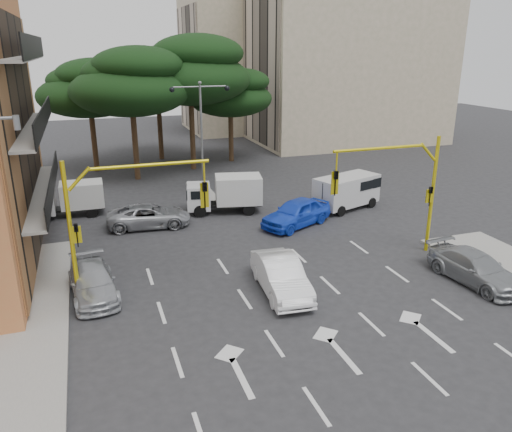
# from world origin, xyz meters

# --- Properties ---
(ground) EXTENTS (120.00, 120.00, 0.00)m
(ground) POSITION_xyz_m (0.00, 0.00, 0.00)
(ground) COLOR #28282B
(ground) RESTS_ON ground
(median_strip) EXTENTS (1.40, 6.00, 0.15)m
(median_strip) POSITION_xyz_m (0.00, 16.00, 0.07)
(median_strip) COLOR gray
(median_strip) RESTS_ON ground
(apartment_beige_near) EXTENTS (20.20, 12.15, 18.70)m
(apartment_beige_near) POSITION_xyz_m (19.95, 32.00, 9.35)
(apartment_beige_near) COLOR tan
(apartment_beige_near) RESTS_ON ground
(apartment_beige_far) EXTENTS (16.20, 12.15, 16.70)m
(apartment_beige_far) POSITION_xyz_m (12.95, 44.00, 8.35)
(apartment_beige_far) COLOR tan
(apartment_beige_far) RESTS_ON ground
(pine_left_near) EXTENTS (9.15, 9.15, 10.23)m
(pine_left_near) POSITION_xyz_m (-3.94, 21.96, 7.60)
(pine_left_near) COLOR #382616
(pine_left_near) RESTS_ON ground
(pine_center) EXTENTS (9.98, 9.98, 11.16)m
(pine_center) POSITION_xyz_m (1.06, 23.96, 8.30)
(pine_center) COLOR #382616
(pine_center) RESTS_ON ground
(pine_left_far) EXTENTS (8.32, 8.32, 9.30)m
(pine_left_far) POSITION_xyz_m (-6.94, 25.96, 6.91)
(pine_left_far) COLOR #382616
(pine_left_far) RESTS_ON ground
(pine_right) EXTENTS (7.49, 7.49, 8.37)m
(pine_right) POSITION_xyz_m (5.06, 25.96, 6.22)
(pine_right) COLOR #382616
(pine_right) RESTS_ON ground
(pine_back) EXTENTS (9.15, 9.15, 10.23)m
(pine_back) POSITION_xyz_m (-0.94, 28.96, 7.60)
(pine_back) COLOR #382616
(pine_back) RESTS_ON ground
(signal_mast_right) EXTENTS (5.79, 0.37, 6.00)m
(signal_mast_right) POSITION_xyz_m (6.80, 1.99, 3.88)
(signal_mast_right) COLOR yellow
(signal_mast_right) RESTS_ON ground
(signal_mast_left) EXTENTS (5.79, 0.37, 6.00)m
(signal_mast_left) POSITION_xyz_m (-6.80, 1.99, 3.88)
(signal_mast_left) COLOR yellow
(signal_mast_left) RESTS_ON ground
(street_lamp_center) EXTENTS (4.16, 0.36, 7.77)m
(street_lamp_center) POSITION_xyz_m (0.00, 16.00, 5.43)
(street_lamp_center) COLOR slate
(street_lamp_center) RESTS_ON median_strip
(car_white_hatch) EXTENTS (1.98, 4.76, 1.53)m
(car_white_hatch) POSITION_xyz_m (-0.31, 0.12, 0.77)
(car_white_hatch) COLOR white
(car_white_hatch) RESTS_ON ground
(car_blue_compact) EXTENTS (5.10, 3.80, 1.62)m
(car_blue_compact) POSITION_xyz_m (3.68, 7.70, 0.81)
(car_blue_compact) COLOR blue
(car_blue_compact) RESTS_ON ground
(car_silver_wagon) EXTENTS (2.18, 4.57, 1.29)m
(car_silver_wagon) POSITION_xyz_m (-8.00, 2.39, 0.64)
(car_silver_wagon) COLOR #AAADB2
(car_silver_wagon) RESTS_ON ground
(car_silver_cross_a) EXTENTS (5.02, 2.68, 1.34)m
(car_silver_cross_a) POSITION_xyz_m (-4.59, 10.35, 0.67)
(car_silver_cross_a) COLOR #A4A5AC
(car_silver_cross_a) RESTS_ON ground
(car_silver_parked) EXTENTS (2.41, 4.89, 1.37)m
(car_silver_parked) POSITION_xyz_m (8.31, -1.82, 0.68)
(car_silver_parked) COLOR gray
(car_silver_parked) RESTS_ON ground
(van_white) EXTENTS (4.81, 3.30, 2.20)m
(van_white) POSITION_xyz_m (8.10, 9.76, 1.10)
(van_white) COLOR silver
(van_white) RESTS_ON ground
(box_truck_a) EXTENTS (4.30, 1.84, 2.10)m
(box_truck_a) POSITION_xyz_m (-9.00, 14.00, 1.05)
(box_truck_a) COLOR white
(box_truck_a) RESTS_ON ground
(box_truck_b) EXTENTS (5.11, 2.96, 2.36)m
(box_truck_b) POSITION_xyz_m (0.39, 11.58, 1.18)
(box_truck_b) COLOR silver
(box_truck_b) RESTS_ON ground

